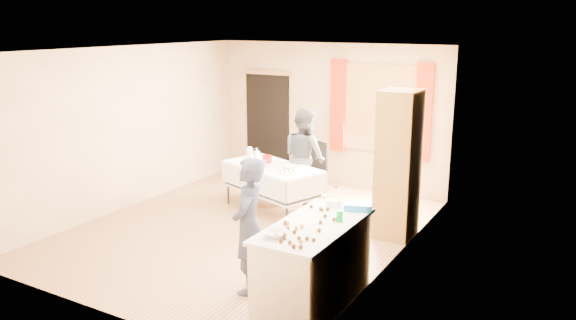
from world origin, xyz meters
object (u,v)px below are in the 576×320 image
Objects in this scene: party_table at (272,184)px; woman at (305,157)px; cabinet at (398,165)px; girl at (249,226)px; counter at (314,264)px; chair at (312,181)px.

party_table is 1.14× the size of woman.
cabinet is 1.13× the size of party_table.
girl is at bearing -109.59° from cabinet.
cabinet is 2.60m from girl.
woman is at bearing 119.93° from counter.
counter is 3.09m from party_table.
chair is 3.57m from girl.
chair is at bearing -56.30° from woman.
woman reaches higher than chair.
chair is (-1.84, 0.97, -0.75)m from cabinet.
woman is at bearing 82.30° from party_table.
counter is at bearing -92.45° from cabinet.
party_table is at bearing -170.55° from girl.
chair is 0.63m from woman.
girl is (-0.77, -0.09, 0.32)m from counter.
cabinet is 1.34× the size of girl.
party_table is 0.97m from chair.
counter is 1.02× the size of girl.
counter is at bearing -31.29° from party_table.
woman is (0.28, 0.56, 0.36)m from party_table.
woman is (0.05, -0.37, 0.51)m from chair.
girl is 3.17m from woman.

